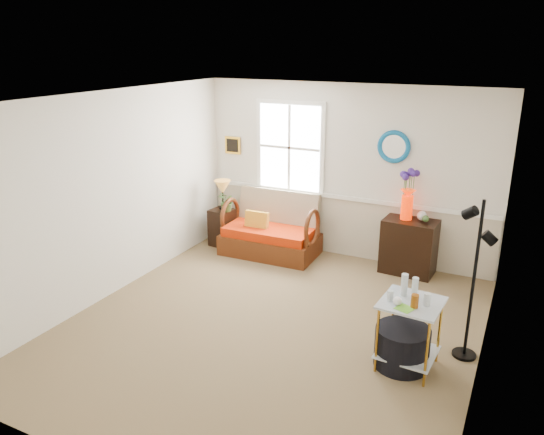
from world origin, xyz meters
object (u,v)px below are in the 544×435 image
at_px(loveseat, 270,225).
at_px(cabinet, 409,246).
at_px(floor_lamp, 474,282).
at_px(ottoman, 402,347).
at_px(side_table, 409,335).
at_px(lamp_stand, 222,227).

height_order(loveseat, cabinet, loveseat).
xyz_separation_m(floor_lamp, ottoman, (-0.56, -0.47, -0.65)).
xyz_separation_m(loveseat, side_table, (2.60, -2.09, -0.11)).
bearing_deg(ottoman, loveseat, 140.50).
distance_m(loveseat, side_table, 3.33).
distance_m(cabinet, floor_lamp, 2.20).
distance_m(floor_lamp, ottoman, 0.98).
bearing_deg(side_table, loveseat, 141.19).
distance_m(loveseat, ottoman, 3.31).
height_order(loveseat, lamp_stand, loveseat).
distance_m(lamp_stand, cabinet, 2.95).
xyz_separation_m(cabinet, floor_lamp, (1.03, -1.88, 0.47)).
height_order(cabinet, side_table, cabinet).
bearing_deg(cabinet, floor_lamp, -58.26).
distance_m(side_table, floor_lamp, 0.85).
xyz_separation_m(side_table, ottoman, (-0.05, -0.01, -0.15)).
height_order(loveseat, ottoman, loveseat).
bearing_deg(side_table, floor_lamp, 42.70).
height_order(loveseat, side_table, loveseat).
bearing_deg(side_table, cabinet, 102.62).
height_order(lamp_stand, cabinet, cabinet).
height_order(side_table, ottoman, side_table).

